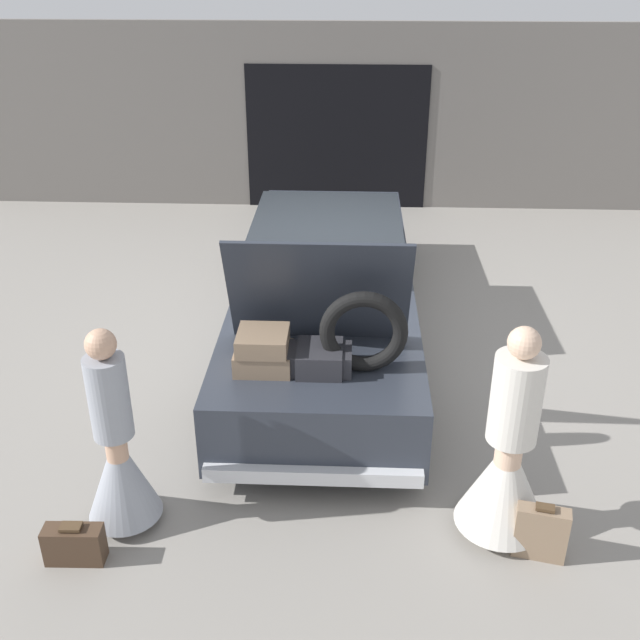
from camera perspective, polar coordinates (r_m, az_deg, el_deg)
name	(u,v)px	position (r m, az deg, el deg)	size (l,w,h in m)	color
ground_plane	(326,337)	(8.17, 0.45, -1.33)	(40.00, 40.00, 0.00)	gray
garage_wall_back	(337,118)	(11.95, 1.32, 15.12)	(12.00, 0.14, 2.80)	slate
car	(326,289)	(7.89, 0.47, 2.41)	(1.80, 5.40, 1.85)	#2D333D
person_left	(118,458)	(5.63, -15.13, -10.09)	(0.54, 0.54, 1.62)	tan
person_right	(507,464)	(5.52, 14.06, -10.60)	(0.66, 0.66, 1.68)	beige
suitcase_beside_left_person	(74,544)	(5.69, -18.21, -15.92)	(0.41, 0.16, 0.32)	#473323
suitcase_beside_right_person	(541,533)	(5.62, 16.48, -15.27)	(0.38, 0.20, 0.45)	#8C7259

